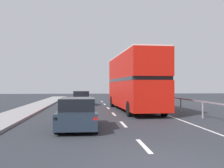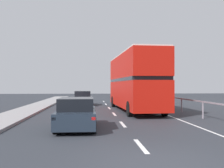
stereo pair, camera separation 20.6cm
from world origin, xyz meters
The scene contains 6 objects.
ground_plane centered at (0.00, 0.00, -0.05)m, with size 74.29×120.00×0.10m, color #2C2F36.
lane_paint_markings centered at (2.28, 8.28, 0.00)m, with size 3.68×46.00×0.01m.
bridge_side_railing centered at (5.15, 9.00, 0.87)m, with size 0.10×42.00×1.06m.
double_decker_bus_red centered at (1.83, 14.26, 2.39)m, with size 3.02×11.03×4.47m.
hatchback_car_near centered at (-2.30, 5.81, 0.69)m, with size 1.81×4.26×1.43m.
sedan_car_ahead centered at (-2.41, 20.63, 0.69)m, with size 1.83×4.31×1.45m.
Camera 1 is at (-1.87, -6.77, 2.00)m, focal length 43.05 mm.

